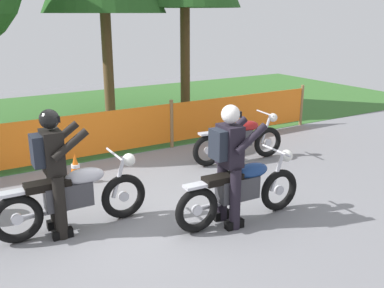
# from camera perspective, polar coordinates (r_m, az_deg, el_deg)

# --- Properties ---
(ground) EXTENTS (24.00, 24.00, 0.02)m
(ground) POSITION_cam_1_polar(r_m,az_deg,el_deg) (6.49, -6.13, -9.20)
(ground) COLOR gray
(grass_verge) EXTENTS (24.00, 7.85, 0.01)m
(grass_verge) POSITION_cam_1_polar(r_m,az_deg,el_deg) (12.52, -19.19, 2.87)
(grass_verge) COLOR #386B2D
(grass_verge) RESTS_ON ground
(barrier_fence) EXTENTS (11.57, 0.08, 1.05)m
(barrier_fence) POSITION_cam_1_polar(r_m,az_deg,el_deg) (8.69, -13.87, 1.09)
(barrier_fence) COLOR olive
(barrier_fence) RESTS_ON ground
(motorcycle_lead) EXTENTS (1.98, 0.60, 0.94)m
(motorcycle_lead) POSITION_cam_1_polar(r_m,az_deg,el_deg) (8.56, 6.23, 0.64)
(motorcycle_lead) COLOR black
(motorcycle_lead) RESTS_ON ground
(motorcycle_trailing) EXTENTS (2.04, 0.60, 0.96)m
(motorcycle_trailing) POSITION_cam_1_polar(r_m,az_deg,el_deg) (6.13, 6.47, -5.94)
(motorcycle_trailing) COLOR black
(motorcycle_trailing) RESTS_ON ground
(motorcycle_third) EXTENTS (2.09, 0.61, 0.99)m
(motorcycle_third) POSITION_cam_1_polar(r_m,az_deg,el_deg) (6.05, -15.25, -6.63)
(motorcycle_third) COLOR black
(motorcycle_third) RESTS_ON ground
(rider_trailing) EXTENTS (0.69, 0.56, 1.69)m
(rider_trailing) POSITION_cam_1_polar(r_m,az_deg,el_deg) (5.83, 4.86, -1.98)
(rider_trailing) COLOR black
(rider_trailing) RESTS_ON ground
(rider_third) EXTENTS (0.68, 0.55, 1.69)m
(rider_third) POSITION_cam_1_polar(r_m,az_deg,el_deg) (5.84, -17.75, -2.75)
(rider_third) COLOR black
(rider_third) RESTS_ON ground
(traffic_cone) EXTENTS (0.32, 0.32, 0.53)m
(traffic_cone) POSITION_cam_1_polar(r_m,az_deg,el_deg) (7.75, -15.00, -3.10)
(traffic_cone) COLOR black
(traffic_cone) RESTS_ON ground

